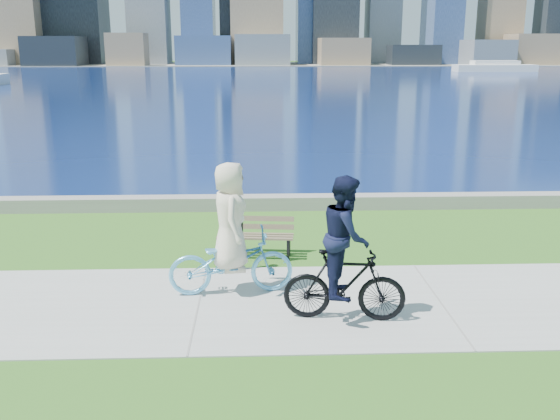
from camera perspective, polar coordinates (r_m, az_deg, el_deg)
The scene contains 10 objects.
ground at distance 10.80m, azimuth 14.40°, elevation -8.19°, with size 320.00×320.00×0.00m, color #2B5F19.
concrete_path at distance 10.80m, azimuth 14.40°, elevation -8.14°, with size 80.00×3.50×0.02m, color #A4A59F.
seawall at distance 16.48m, azimuth 8.45°, elevation 0.77°, with size 90.00×0.50×0.35m, color gray.
bay_water at distance 81.66m, azimuth -0.07°, elevation 11.98°, with size 320.00×131.00×0.01m, color #0C1F52.
far_shore at distance 139.59m, azimuth -0.98°, elevation 13.21°, with size 320.00×30.00×0.12m, color gray.
ferry_far at distance 106.64m, azimuth 19.03°, elevation 12.26°, with size 12.64×3.61×1.72m.
park_bench at distance 12.54m, azimuth -2.23°, elevation -2.12°, with size 1.57×0.67×0.79m.
bollard_lamp at distance 11.72m, azimuth -3.68°, elevation -2.60°, with size 0.18×0.18×1.10m.
cyclist_woman at distance 10.56m, azimuth -4.54°, elevation -3.27°, with size 0.96×2.18×2.27m.
cyclist_man at distance 9.52m, azimuth 5.97°, elevation -4.66°, with size 0.80×1.93×2.27m.
Camera 1 is at (-3.02, -9.50, 4.15)m, focal length 40.00 mm.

